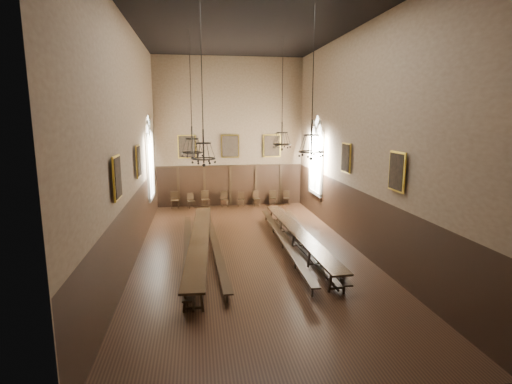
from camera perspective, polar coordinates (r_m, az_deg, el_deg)
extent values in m
cube|color=black|center=(16.59, -0.93, -8.55)|extent=(9.00, 18.00, 0.02)
cube|color=black|center=(16.07, -1.03, 23.47)|extent=(9.00, 18.00, 0.02)
cube|color=#7B644B|center=(24.65, -3.77, 8.42)|extent=(9.00, 0.02, 9.00)
cube|color=#7B644B|center=(6.90, 8.94, 2.72)|extent=(9.00, 0.02, 9.00)
cube|color=#7B644B|center=(15.75, -17.59, 6.72)|extent=(0.02, 18.00, 9.00)
cube|color=#7B644B|center=(16.89, 14.49, 7.11)|extent=(0.02, 18.00, 9.00)
cube|color=black|center=(15.99, -8.05, -6.44)|extent=(1.26, 10.39, 0.07)
cube|color=black|center=(16.89, 6.07, -5.66)|extent=(0.95, 9.68, 0.07)
cube|color=black|center=(16.08, -9.78, -7.74)|extent=(0.45, 9.67, 0.05)
cube|color=black|center=(16.42, -5.90, -7.22)|extent=(0.61, 9.86, 0.05)
cube|color=black|center=(16.91, 3.87, -6.63)|extent=(0.50, 10.12, 0.05)
cube|color=black|center=(17.16, 7.52, -6.45)|extent=(0.67, 10.01, 0.05)
cube|color=black|center=(24.63, -11.54, -1.20)|extent=(0.48, 0.48, 0.05)
cube|color=black|center=(24.76, -11.54, -0.50)|extent=(0.45, 0.08, 0.54)
cube|color=black|center=(24.56, -9.23, -1.29)|extent=(0.51, 0.51, 0.05)
cube|color=black|center=(24.68, -9.24, -0.67)|extent=(0.39, 0.16, 0.48)
cube|color=black|center=(24.59, -7.23, -1.09)|extent=(0.50, 0.50, 0.05)
cube|color=black|center=(24.73, -7.25, -0.40)|extent=(0.45, 0.10, 0.53)
cube|color=black|center=(24.68, -4.55, -1.06)|extent=(0.48, 0.48, 0.05)
cube|color=black|center=(24.81, -4.58, -0.40)|extent=(0.43, 0.10, 0.51)
cube|color=black|center=(24.70, -2.15, -1.11)|extent=(0.44, 0.44, 0.05)
cube|color=black|center=(24.82, -2.20, -0.50)|extent=(0.39, 0.09, 0.47)
cube|color=black|center=(24.87, 0.05, -0.97)|extent=(0.48, 0.48, 0.05)
cube|color=black|center=(24.99, -0.01, -0.34)|extent=(0.41, 0.11, 0.49)
cube|color=black|center=(24.99, 2.41, -0.92)|extent=(0.47, 0.47, 0.05)
cube|color=black|center=(25.11, 2.34, -0.29)|extent=(0.41, 0.10, 0.49)
cube|color=black|center=(25.23, 4.36, -0.91)|extent=(0.45, 0.45, 0.05)
cube|color=black|center=(25.34, 4.29, -0.33)|extent=(0.38, 0.11, 0.45)
cylinder|color=black|center=(17.66, -9.37, 15.65)|extent=(0.03, 0.03, 3.95)
torus|color=black|center=(17.65, -9.07, 5.58)|extent=(0.91, 0.91, 0.05)
torus|color=black|center=(17.61, -9.13, 7.50)|extent=(0.58, 0.58, 0.04)
cylinder|color=black|center=(17.62, -9.12, 7.15)|extent=(0.06, 0.06, 1.29)
cylinder|color=black|center=(18.87, 3.83, 15.72)|extent=(0.03, 0.03, 3.76)
torus|color=black|center=(18.83, 3.72, 6.80)|extent=(0.85, 0.85, 0.05)
torus|color=black|center=(18.81, 3.74, 8.47)|extent=(0.54, 0.54, 0.04)
cylinder|color=black|center=(18.81, 3.73, 8.17)|extent=(0.06, 0.06, 1.20)
cylinder|color=black|center=(13.45, -7.79, 17.33)|extent=(0.03, 0.03, 3.94)
torus|color=black|center=(13.43, -7.48, 4.74)|extent=(0.79, 0.79, 0.05)
torus|color=black|center=(13.38, -7.53, 6.92)|extent=(0.50, 0.50, 0.04)
cylinder|color=black|center=(13.39, -7.52, 6.52)|extent=(0.06, 0.06, 1.12)
cylinder|color=black|center=(13.79, 8.21, 17.79)|extent=(0.03, 0.03, 3.64)
torus|color=black|center=(13.73, 7.89, 5.71)|extent=(0.87, 0.87, 0.05)
torus|color=black|center=(13.69, 7.95, 8.06)|extent=(0.55, 0.55, 0.04)
cylinder|color=black|center=(13.70, 7.94, 7.63)|extent=(0.06, 0.06, 1.23)
cube|color=gold|center=(24.48, -9.84, 6.40)|extent=(1.10, 0.12, 1.40)
cube|color=black|center=(24.48, -9.84, 6.40)|extent=(0.98, 0.02, 1.28)
cube|color=gold|center=(24.56, -3.72, 6.54)|extent=(1.10, 0.12, 1.40)
cube|color=black|center=(24.56, -3.72, 6.54)|extent=(0.98, 0.02, 1.28)
cube|color=gold|center=(24.91, 2.28, 6.61)|extent=(1.10, 0.12, 1.40)
cube|color=black|center=(24.91, 2.28, 6.61)|extent=(0.98, 0.02, 1.28)
cube|color=gold|center=(16.78, -16.47, 4.25)|extent=(0.12, 1.00, 1.30)
cube|color=black|center=(16.78, -16.47, 4.25)|extent=(0.02, 0.88, 1.18)
cube|color=gold|center=(12.38, -19.25, 1.97)|extent=(0.12, 1.00, 1.30)
cube|color=black|center=(12.38, -19.25, 1.97)|extent=(0.02, 0.88, 1.18)
cube|color=gold|center=(17.83, 12.74, 4.77)|extent=(0.12, 1.00, 1.30)
cube|color=black|center=(17.83, 12.74, 4.77)|extent=(0.02, 0.88, 1.18)
cube|color=gold|center=(13.76, 19.49, 2.77)|extent=(0.12, 1.00, 1.30)
cube|color=black|center=(13.76, 19.49, 2.77)|extent=(0.02, 0.88, 1.18)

